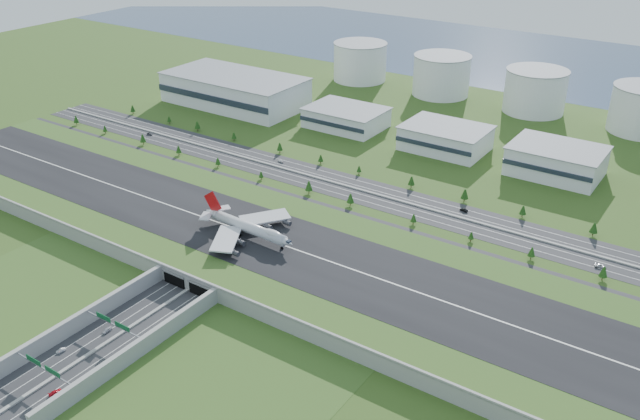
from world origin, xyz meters
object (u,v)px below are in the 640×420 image
Objects in this scene: boeing_747 at (248,227)px; car_3 at (55,392)px; car_1 at (61,350)px; car_6 at (600,266)px; car_2 at (169,320)px; car_4 at (150,134)px; car_0 at (107,330)px; car_5 at (464,210)px; car_7 at (281,161)px; fuel_tank_a at (360,62)px.

car_3 is at bearing -82.82° from boeing_747.
car_6 reaches higher than car_1.
car_4 reaches higher than car_2.
boeing_747 is 12.12× the size of car_2.
car_4 is at bearing 155.23° from boeing_747.
car_3 is at bearing 122.17° from car_6.
car_3 reaches higher than car_1.
car_0 is 244.92m from car_6.
boeing_747 is 12.39× the size of car_5.
car_0 is at bearing -90.35° from boeing_747.
boeing_747 is 197.68m from car_4.
car_2 is 189.82m from car_5.
car_4 is 336.34m from car_6.
car_0 is at bearing 91.05° from car_1.
car_6 is (150.03, 158.05, 0.09)m from car_2.
car_1 is 0.82× the size of car_4.
car_5 is at bearing 111.10° from car_7.
car_0 is at bearing 35.72° from car_7.
fuel_tank_a is at bearing 102.49° from car_0.
car_4 reaches higher than car_1.
fuel_tank_a is at bearing 113.93° from boeing_747.
car_3 is at bearing -71.85° from car_0.
car_4 is at bearing 66.43° from car_6.
boeing_747 reaches higher than car_7.
car_1 is (-10.68, -112.16, -12.72)m from boeing_747.
car_2 is (11.81, -71.05, -12.67)m from boeing_747.
fuel_tank_a is 334.35m from boeing_747.
car_2 is at bearing 42.38° from car_7.
car_4 is at bearing -104.10° from fuel_tank_a.
car_5 is at bearing -88.93° from car_4.
car_5 is at bearing 53.98° from car_6.
boeing_747 reaches higher than car_6.
car_2 is at bearing -133.48° from car_4.
boeing_747 is at bearing -69.12° from fuel_tank_a.
car_2 is 1.04× the size of car_4.
car_2 is 247.63m from car_4.
boeing_747 is at bearing 100.01° from car_1.
boeing_747 reaches higher than car_0.
fuel_tank_a is 9.90× the size of car_5.
car_1 is 0.79× the size of car_2.
car_1 is at bearing 116.40° from car_6.
car_1 is 0.70× the size of car_6.
boeing_747 reaches higher than car_4.
car_5 is (66.24, 177.89, 0.11)m from car_2.
car_2 is (130.94, -383.43, -16.66)m from fuel_tank_a.
car_6 is at bearing -93.14° from car_4.
car_1 is at bearing -107.61° from car_0.
car_7 is at bearing 121.95° from boeing_747.
car_4 reaches higher than car_5.
car_6 is 1.12× the size of car_7.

